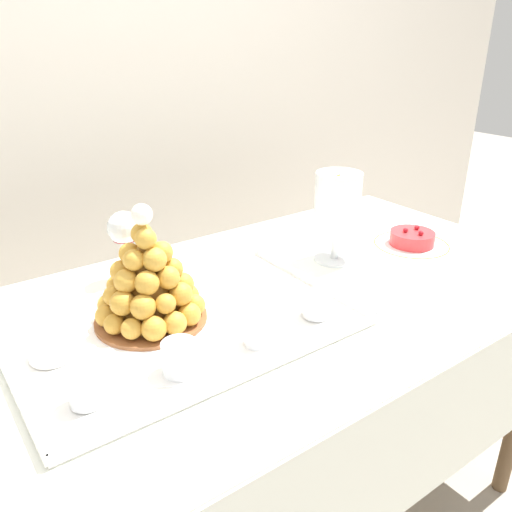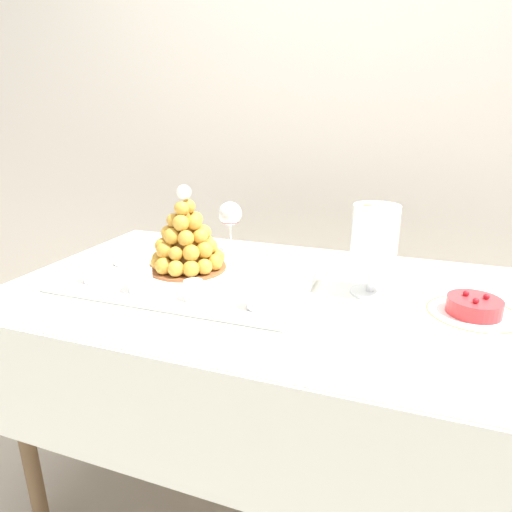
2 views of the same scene
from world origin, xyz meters
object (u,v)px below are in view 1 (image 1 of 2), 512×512
Objects in this scene: serving_tray at (186,327)px; dessert_cup_left at (86,390)px; fruit_tart_plate at (413,241)px; wine_glass at (124,230)px; dessert_cup_mid_right at (316,306)px; creme_brulee_ramekin at (52,351)px; dessert_cup_mid_left at (180,359)px; dessert_cup_centre at (257,333)px; croquembouche at (148,281)px; macaron_goblet at (338,204)px.

serving_tray is 0.27m from dessert_cup_left.
wine_glass is (-0.73, 0.27, 0.11)m from fruit_tart_plate.
fruit_tart_plate is at bearing 1.10° from serving_tray.
dessert_cup_mid_right is 0.52m from creme_brulee_ramekin.
dessert_cup_mid_left is at bearing -122.27° from serving_tray.
dessert_cup_centre is at bearing -29.55° from creme_brulee_ramekin.
dessert_cup_centre is 0.38m from creme_brulee_ramekin.
croquembouche is 0.24m from dessert_cup_centre.
fruit_tart_plate reaches higher than serving_tray.
macaron_goblet reaches higher than serving_tray.
fruit_tart_plate is at bearing -3.60° from croquembouche.
macaron_goblet is 0.28m from fruit_tart_plate.
wine_glass is (0.05, 0.22, 0.03)m from croquembouche.
wine_glass is at bearing 78.90° from dessert_cup_mid_left.
creme_brulee_ramekin is 0.48× the size of wine_glass.
croquembouche is at bearing 3.57° from creme_brulee_ramekin.
croquembouche reaches higher than fruit_tart_plate.
dessert_cup_mid_right reaches higher than creme_brulee_ramekin.
dessert_cup_mid_left reaches higher than fruit_tart_plate.
dessert_cup_mid_right is 0.34m from macaron_goblet.
creme_brulee_ramekin is 0.98m from fruit_tart_plate.
dessert_cup_centre is at bearing -58.13° from croquembouche.
macaron_goblet is at bearing 2.10° from creme_brulee_ramekin.
dessert_cup_mid_left is 0.16m from dessert_cup_centre.
dessert_cup_mid_left reaches higher than creme_brulee_ramekin.
croquembouche reaches higher than macaron_goblet.
wine_glass is (0.24, 0.40, 0.10)m from dessert_cup_left.
dessert_cup_mid_right is 0.70× the size of creme_brulee_ramekin.
macaron_goblet is 1.42× the size of wine_glass.
creme_brulee_ramekin is at bearing -177.90° from macaron_goblet.
dessert_cup_mid_right is at bearing 5.26° from dessert_cup_centre.
dessert_cup_left is 0.49m from dessert_cup_mid_right.
creme_brulee_ramekin is (-0.01, 0.16, -0.01)m from dessert_cup_left.
serving_tray is 13.12× the size of dessert_cup_centre.
creme_brulee_ramekin is (-0.25, 0.05, 0.02)m from serving_tray.
croquembouche is at bearing 126.05° from serving_tray.
fruit_tart_plate reaches higher than creme_brulee_ramekin.
croquembouche is 4.90× the size of dessert_cup_centre.
fruit_tart_plate is 1.23× the size of wine_glass.
creme_brulee_ramekin is at bearing 160.86° from dessert_cup_mid_right.
dessert_cup_mid_left is (-0.04, -0.19, -0.06)m from croquembouche.
croquembouche is at bearing 121.87° from dessert_cup_centre.
dessert_cup_left is 0.92× the size of dessert_cup_mid_right.
wine_glass is at bearing 156.83° from macaron_goblet.
dessert_cup_left is (-0.24, -0.12, 0.03)m from serving_tray.
dessert_cup_left is 0.25× the size of fruit_tart_plate.
dessert_cup_centre is (0.12, -0.20, -0.07)m from croquembouche.
dessert_cup_mid_right is at bearing -164.33° from fruit_tart_plate.
croquembouche is 0.27m from dessert_cup_left.
macaron_goblet is 1.15× the size of fruit_tart_plate.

